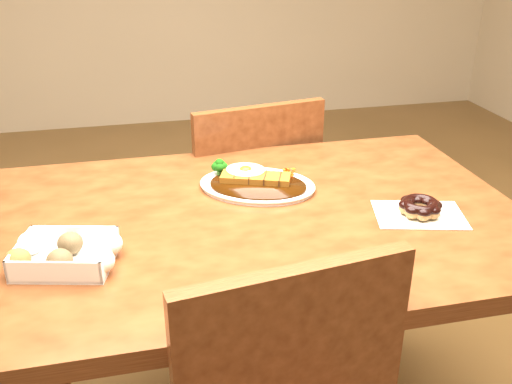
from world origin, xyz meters
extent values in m
cube|color=#451F0D|center=(0.00, 0.00, 0.73)|extent=(1.20, 0.80, 0.04)
cylinder|color=#451F0D|center=(-0.54, 0.34, 0.35)|extent=(0.06, 0.06, 0.71)
cylinder|color=#451F0D|center=(0.54, 0.34, 0.35)|extent=(0.06, 0.06, 0.71)
cube|color=#451F0D|center=(0.08, 0.60, 0.43)|extent=(0.49, 0.49, 0.04)
cylinder|color=#451F0D|center=(0.21, 0.80, 0.21)|extent=(0.04, 0.04, 0.41)
cylinder|color=#451F0D|center=(-0.12, 0.74, 0.21)|extent=(0.04, 0.04, 0.41)
cylinder|color=#451F0D|center=(0.27, 0.46, 0.21)|extent=(0.04, 0.04, 0.41)
cylinder|color=#451F0D|center=(-0.06, 0.40, 0.21)|extent=(0.04, 0.04, 0.41)
cube|color=#451F0D|center=(0.11, 0.41, 0.67)|extent=(0.40, 0.10, 0.40)
cube|color=#451F0D|center=(-0.03, -0.41, 0.67)|extent=(0.40, 0.08, 0.40)
ellipsoid|color=white|center=(0.03, 0.13, 0.76)|extent=(0.33, 0.29, 0.01)
ellipsoid|color=black|center=(0.03, 0.11, 0.76)|extent=(0.28, 0.25, 0.01)
cube|color=#6B380C|center=(0.03, 0.14, 0.77)|extent=(0.18, 0.11, 0.02)
ellipsoid|color=white|center=(0.01, 0.17, 0.79)|extent=(0.12, 0.11, 0.01)
ellipsoid|color=#FFB214|center=(0.01, 0.17, 0.79)|extent=(0.03, 0.03, 0.02)
cube|color=white|center=(-0.39, -0.12, 0.77)|extent=(0.20, 0.17, 0.05)
ellipsoid|color=brown|center=(-0.48, -0.13, 0.78)|extent=(0.05, 0.05, 0.04)
ellipsoid|color=black|center=(-0.40, -0.15, 0.78)|extent=(0.05, 0.05, 0.04)
ellipsoid|color=beige|center=(-0.33, -0.17, 0.78)|extent=(0.05, 0.05, 0.04)
ellipsoid|color=beige|center=(-0.46, -0.07, 0.78)|extent=(0.05, 0.05, 0.04)
ellipsoid|color=black|center=(-0.39, -0.09, 0.78)|extent=(0.05, 0.05, 0.04)
ellipsoid|color=beige|center=(-0.31, -0.11, 0.78)|extent=(0.05, 0.05, 0.04)
cube|color=silver|center=(0.35, -0.09, 0.75)|extent=(0.22, 0.18, 0.00)
torus|color=olive|center=(0.35, -0.09, 0.77)|extent=(0.11, 0.11, 0.03)
torus|color=black|center=(0.35, -0.09, 0.78)|extent=(0.10, 0.10, 0.02)
camera|label=1|loc=(-0.25, -1.10, 1.34)|focal=40.00mm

